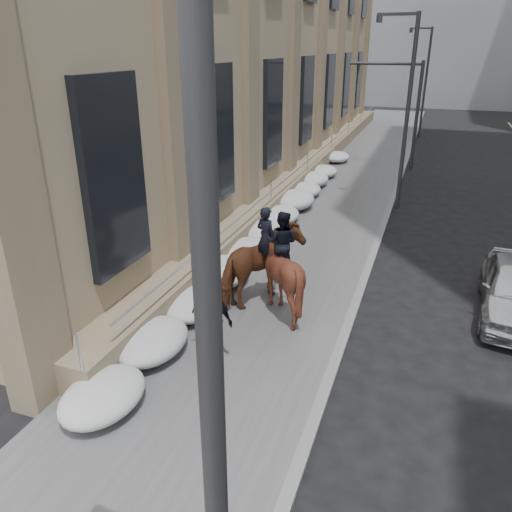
{
  "coord_description": "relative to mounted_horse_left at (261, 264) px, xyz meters",
  "views": [
    {
      "loc": [
        4.1,
        -8.5,
        6.8
      ],
      "look_at": [
        0.11,
        2.8,
        1.7
      ],
      "focal_mm": 35.0,
      "sensor_mm": 36.0,
      "label": 1
    }
  ],
  "objects": [
    {
      "name": "streetlight_near",
      "position": [
        2.65,
        -9.27,
        3.32
      ],
      "size": [
        1.71,
        0.24,
        8.0
      ],
      "color": "#2D2D30",
      "rests_on": "ground"
    },
    {
      "name": "mounted_horse_right",
      "position": [
        0.61,
        -0.25,
        0.04
      ],
      "size": [
        1.81,
        2.02,
        2.76
      ],
      "rotation": [
        0.0,
        0.0,
        3.13
      ],
      "color": "#411D12",
      "rests_on": "sidewalk"
    },
    {
      "name": "streetlight_far",
      "position": [
        2.65,
        30.73,
        3.32
      ],
      "size": [
        1.71,
        0.24,
        8.0
      ],
      "color": "#2D2D30",
      "rests_on": "ground"
    },
    {
      "name": "traffic_signal",
      "position": [
        1.98,
        18.73,
        2.74
      ],
      "size": [
        4.1,
        0.22,
        6.0
      ],
      "color": "#2D2D30",
      "rests_on": "ground"
    },
    {
      "name": "sidewalk",
      "position": [
        -0.09,
        6.73,
        -1.2
      ],
      "size": [
        5.0,
        80.0,
        0.12
      ],
      "primitive_type": "cube",
      "color": "#4C4C4E",
      "rests_on": "ground"
    },
    {
      "name": "curb",
      "position": [
        2.53,
        6.73,
        -1.2
      ],
      "size": [
        0.24,
        80.0,
        0.12
      ],
      "primitive_type": "cube",
      "color": "slate",
      "rests_on": "ground"
    },
    {
      "name": "limestone_building",
      "position": [
        -5.35,
        16.69,
        7.64
      ],
      "size": [
        6.1,
        44.0,
        18.0
      ],
      "color": "#9C8666",
      "rests_on": "ground"
    },
    {
      "name": "snow_bank",
      "position": [
        -1.51,
        4.84,
        -0.79
      ],
      "size": [
        1.7,
        18.1,
        0.76
      ],
      "color": "silver",
      "rests_on": "sidewalk"
    },
    {
      "name": "pedestrian",
      "position": [
        -0.23,
        -2.8,
        -0.19
      ],
      "size": [
        1.19,
        0.7,
        1.9
      ],
      "primitive_type": "imported",
      "rotation": [
        0.0,
        0.0,
        -0.23
      ],
      "color": "black",
      "rests_on": "sidewalk"
    },
    {
      "name": "ground",
      "position": [
        -0.09,
        -3.27,
        -1.26
      ],
      "size": [
        140.0,
        140.0,
        0.0
      ],
      "primitive_type": "plane",
      "color": "black",
      "rests_on": "ground"
    },
    {
      "name": "bg_building_far",
      "position": [
        -6.09,
        68.73,
        8.74
      ],
      "size": [
        24.0,
        12.0,
        20.0
      ],
      "primitive_type": "cube",
      "color": "gray",
      "rests_on": "ground"
    },
    {
      "name": "streetlight_mid",
      "position": [
        2.65,
        10.73,
        3.32
      ],
      "size": [
        1.71,
        0.24,
        8.0
      ],
      "color": "#2D2D30",
      "rests_on": "ground"
    },
    {
      "name": "mounted_horse_left",
      "position": [
        0.0,
        0.0,
        0.0
      ],
      "size": [
        2.1,
        2.84,
        2.75
      ],
      "rotation": [
        0.0,
        0.0,
        2.74
      ],
      "color": "#4E2A17",
      "rests_on": "sidewalk"
    }
  ]
}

